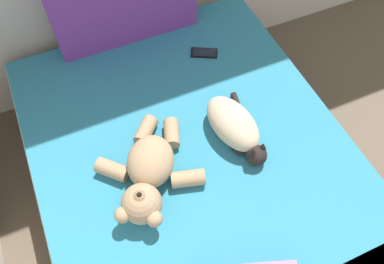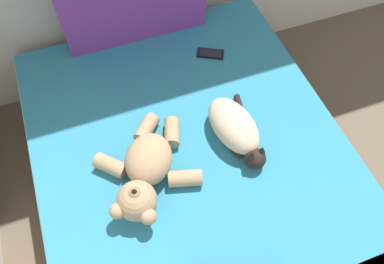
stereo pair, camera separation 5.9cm
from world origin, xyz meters
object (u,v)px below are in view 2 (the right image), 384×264
(teddy_bear, at_px, (146,171))
(cell_phone, at_px, (210,54))
(cat, at_px, (236,129))
(bed, at_px, (195,181))

(teddy_bear, xyz_separation_m, cell_phone, (0.56, 0.62, -0.07))
(cat, height_order, cell_phone, cat)
(cat, bearing_deg, bed, -168.14)
(bed, bearing_deg, teddy_bear, -173.62)
(bed, distance_m, teddy_bear, 0.41)
(bed, height_order, cat, cat)
(bed, height_order, teddy_bear, teddy_bear)
(bed, xyz_separation_m, teddy_bear, (-0.24, -0.03, 0.32))
(cell_phone, bearing_deg, bed, -117.61)
(bed, height_order, cell_phone, cell_phone)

